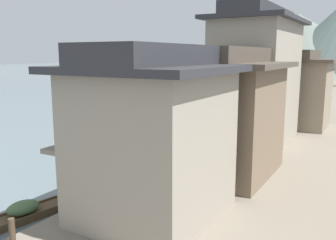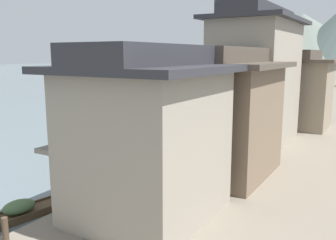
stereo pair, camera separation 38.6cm
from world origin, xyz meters
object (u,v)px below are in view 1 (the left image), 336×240
at_px(boat_midriver_upstream, 23,213).
at_px(house_waterfront_tall, 257,78).
at_px(boat_midriver_drifting, 254,97).
at_px(house_waterfront_narrow, 291,89).
at_px(boat_moored_far, 123,116).
at_px(stone_bridge, 282,71).
at_px(boat_moored_second, 207,138).
at_px(mooring_post_dock_mid, 133,173).
at_px(boat_moored_nearest, 166,110).
at_px(boat_moored_third, 125,128).
at_px(house_waterfront_second, 222,112).
at_px(boat_upstream_distant, 131,167).
at_px(mooring_post_dock_near, 12,230).
at_px(house_waterfront_nearest, 153,134).
at_px(boat_crossing_west, 231,125).

relative_size(boat_midriver_upstream, house_waterfront_tall, 0.53).
xyz_separation_m(boat_midriver_drifting, house_waterfront_narrow, (10.07, -23.32, 3.59)).
relative_size(boat_moored_far, boat_midriver_drifting, 0.87).
xyz_separation_m(boat_moored_far, stone_bridge, (6.02, 44.38, 3.04)).
height_order(house_waterfront_tall, house_waterfront_narrow, house_waterfront_tall).
relative_size(boat_moored_second, mooring_post_dock_mid, 4.89).
bearing_deg(mooring_post_dock_mid, boat_moored_nearest, 117.06).
xyz_separation_m(boat_moored_far, boat_midriver_drifting, (6.76, 23.71, -0.02)).
relative_size(boat_moored_third, house_waterfront_second, 0.53).
relative_size(boat_moored_far, boat_midriver_upstream, 0.96).
distance_m(boat_midriver_drifting, boat_upstream_distant, 38.07).
bearing_deg(house_waterfront_second, house_waterfront_narrow, 88.38).
bearing_deg(mooring_post_dock_near, boat_upstream_distant, 103.39).
xyz_separation_m(boat_moored_second, boat_moored_far, (-11.87, 5.14, 0.00)).
height_order(boat_moored_nearest, boat_midriver_drifting, boat_midriver_drifting).
bearing_deg(boat_moored_second, house_waterfront_nearest, -73.39).
bearing_deg(boat_moored_third, house_waterfront_nearest, -50.05).
bearing_deg(house_waterfront_tall, boat_upstream_distant, -123.78).
distance_m(boat_midriver_drifting, house_waterfront_narrow, 25.66).
relative_size(house_waterfront_tall, mooring_post_dock_near, 11.29).
xyz_separation_m(boat_moored_third, stone_bridge, (1.68, 49.90, 2.95)).
bearing_deg(house_waterfront_narrow, house_waterfront_nearest, -91.78).
bearing_deg(house_waterfront_second, mooring_post_dock_near, -106.90).
xyz_separation_m(boat_midriver_upstream, house_waterfront_narrow, (5.71, 21.78, 3.46)).
distance_m(boat_moored_far, mooring_post_dock_mid, 21.74).
bearing_deg(boat_crossing_west, house_waterfront_narrow, -4.15).
xyz_separation_m(boat_moored_second, house_waterfront_narrow, (4.96, 5.53, 3.57)).
xyz_separation_m(boat_moored_second, boat_moored_third, (-7.53, -0.37, 0.10)).
distance_m(boat_moored_far, boat_midriver_drifting, 24.65).
relative_size(boat_moored_third, house_waterfront_narrow, 0.49).
relative_size(house_waterfront_nearest, house_waterfront_narrow, 0.90).
distance_m(boat_moored_nearest, house_waterfront_nearest, 29.57).
bearing_deg(boat_midriver_drifting, stone_bridge, 92.05).
relative_size(boat_midriver_upstream, boat_crossing_west, 1.16).
distance_m(boat_moored_nearest, boat_moored_third, 11.66).
relative_size(boat_crossing_west, house_waterfront_tall, 0.46).
bearing_deg(boat_moored_second, boat_midriver_drifting, 100.05).
bearing_deg(boat_midriver_upstream, boat_crossing_west, 88.64).
bearing_deg(boat_crossing_west, house_waterfront_tall, -59.86).
height_order(boat_moored_nearest, house_waterfront_second, house_waterfront_second).
relative_size(boat_moored_far, house_waterfront_tall, 0.51).
xyz_separation_m(boat_moored_nearest, boat_midriver_upstream, (9.39, -27.24, 0.12)).
xyz_separation_m(house_waterfront_second, house_waterfront_tall, (-0.39, 6.93, 1.29)).
distance_m(boat_moored_far, house_waterfront_tall, 18.09).
distance_m(house_waterfront_nearest, house_waterfront_narrow, 20.08).
bearing_deg(house_waterfront_nearest, boat_moored_second, 106.61).
bearing_deg(stone_bridge, house_waterfront_narrow, -76.19).
bearing_deg(boat_moored_third, house_waterfront_tall, -6.34).
relative_size(boat_crossing_west, stone_bridge, 0.16).
height_order(house_waterfront_tall, mooring_post_dock_near, house_waterfront_tall).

